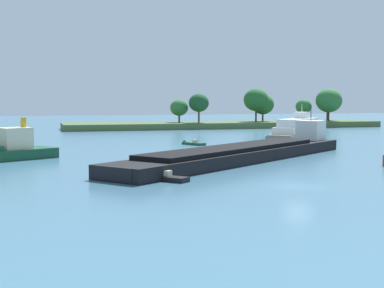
{
  "coord_description": "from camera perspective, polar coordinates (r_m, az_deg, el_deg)",
  "views": [
    {
      "loc": [
        -21.69,
        -44.64,
        7.51
      ],
      "look_at": [
        -0.64,
        31.22,
        1.2
      ],
      "focal_mm": 54.62,
      "sensor_mm": 36.0,
      "label": 1
    }
  ],
  "objects": [
    {
      "name": "cargo_barge",
      "position": [
        69.45,
        5.08,
        -0.83
      ],
      "size": [
        37.48,
        31.41,
        5.99
      ],
      "color": "black",
      "rests_on": "ground"
    },
    {
      "name": "white_riverboat",
      "position": [
        101.46,
        10.25,
        1.23
      ],
      "size": [
        14.91,
        14.24,
        6.37
      ],
      "color": "slate",
      "rests_on": "ground"
    },
    {
      "name": "fishing_skiff",
      "position": [
        92.27,
        0.16,
        0.06
      ],
      "size": [
        3.11,
        4.43,
        0.89
      ],
      "color": "#19472D",
      "rests_on": "ground"
    },
    {
      "name": "small_motorboat",
      "position": [
        52.75,
        -2.69,
        -3.33
      ],
      "size": [
        4.03,
        4.39,
        0.95
      ],
      "color": "black",
      "rests_on": "ground"
    },
    {
      "name": "tugboat",
      "position": [
        73.65,
        -17.24,
        -0.47
      ],
      "size": [
        11.04,
        8.99,
        5.06
      ],
      "color": "#19472D",
      "rests_on": "ground"
    },
    {
      "name": "ground_plane",
      "position": [
        50.2,
        10.31,
        -4.1
      ],
      "size": [
        400.0,
        400.0,
        0.0
      ],
      "primitive_type": "plane",
      "color": "teal"
    },
    {
      "name": "treeline_island",
      "position": [
        146.24,
        5.16,
        2.73
      ],
      "size": [
        78.84,
        14.06,
        9.7
      ],
      "color": "#4C6038",
      "rests_on": "ground"
    },
    {
      "name": "channel_buoy_green",
      "position": [
        85.53,
        -16.65,
        -0.1
      ],
      "size": [
        0.7,
        0.7,
        1.9
      ],
      "color": "green",
      "rests_on": "ground"
    }
  ]
}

